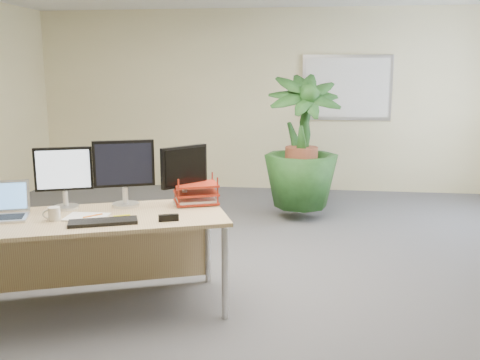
# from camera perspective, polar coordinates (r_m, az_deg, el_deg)

# --- Properties ---
(floor) EXTENTS (8.00, 8.00, 0.00)m
(floor) POSITION_cam_1_polar(r_m,az_deg,el_deg) (4.55, -1.64, -11.79)
(floor) COLOR #4D4D52
(floor) RESTS_ON ground
(back_wall) EXTENTS (7.00, 0.04, 2.70)m
(back_wall) POSITION_cam_1_polar(r_m,az_deg,el_deg) (8.16, 2.73, 8.44)
(back_wall) COLOR beige
(back_wall) RESTS_ON floor
(whiteboard) EXTENTS (1.30, 0.04, 0.95)m
(whiteboard) POSITION_cam_1_polar(r_m,az_deg,el_deg) (8.11, 11.33, 9.63)
(whiteboard) COLOR silver
(whiteboard) RESTS_ON back_wall
(desk) EXTENTS (2.10, 1.45, 0.75)m
(desk) POSITION_cam_1_polar(r_m,az_deg,el_deg) (4.26, -15.22, -5.45)
(desk) COLOR tan
(desk) RESTS_ON floor
(floor_plant) EXTENTS (1.03, 1.03, 1.50)m
(floor_plant) POSITION_cam_1_polar(r_m,az_deg,el_deg) (6.56, 6.56, 2.30)
(floor_plant) COLOR #183B15
(floor_plant) RESTS_ON floor
(monitor_left) EXTENTS (0.42, 0.20, 0.48)m
(monitor_left) POSITION_cam_1_polar(r_m,az_deg,el_deg) (4.35, -18.28, 0.64)
(monitor_left) COLOR silver
(monitor_left) RESTS_ON desk
(monitor_right) EXTENTS (0.46, 0.22, 0.53)m
(monitor_right) POSITION_cam_1_polar(r_m,az_deg,el_deg) (4.30, -12.26, 1.18)
(monitor_right) COLOR silver
(monitor_right) RESTS_ON desk
(monitor_dark) EXTENTS (0.31, 0.34, 0.47)m
(monitor_dark) POSITION_cam_1_polar(r_m,az_deg,el_deg) (4.31, -5.95, 0.97)
(monitor_dark) COLOR silver
(monitor_dark) RESTS_ON desk
(laptop) EXTENTS (0.45, 0.42, 0.26)m
(laptop) POSITION_cam_1_polar(r_m,az_deg,el_deg) (4.30, -23.98, -2.87)
(laptop) COLOR #B9B9BD
(laptop) RESTS_ON desk
(keyboard) EXTENTS (0.50, 0.32, 0.03)m
(keyboard) POSITION_cam_1_polar(r_m,az_deg,el_deg) (3.90, -14.39, -4.35)
(keyboard) COLOR black
(keyboard) RESTS_ON desk
(coffee_mug) EXTENTS (0.13, 0.09, 0.10)m
(coffee_mug) POSITION_cam_1_polar(r_m,az_deg,el_deg) (4.08, -19.24, -3.42)
(coffee_mug) COLOR silver
(coffee_mug) RESTS_ON desk
(spiral_notebook) EXTENTS (0.31, 0.24, 0.01)m
(spiral_notebook) POSITION_cam_1_polar(r_m,az_deg,el_deg) (4.08, -16.04, -3.82)
(spiral_notebook) COLOR white
(spiral_notebook) RESTS_ON desk
(orange_pen) EXTENTS (0.11, 0.12, 0.01)m
(orange_pen) POSITION_cam_1_polar(r_m,az_deg,el_deg) (4.07, -15.43, -3.68)
(orange_pen) COLOR orange
(orange_pen) RESTS_ON spiral_notebook
(yellow_highlighter) EXTENTS (0.12, 0.07, 0.02)m
(yellow_highlighter) POSITION_cam_1_polar(r_m,az_deg,el_deg) (4.05, -12.50, -3.74)
(yellow_highlighter) COLOR yellow
(yellow_highlighter) RESTS_ON desk
(letter_tray) EXTENTS (0.41, 0.36, 0.16)m
(letter_tray) POSITION_cam_1_polar(r_m,az_deg,el_deg) (4.34, -4.70, -1.59)
(letter_tray) COLOR maroon
(letter_tray) RESTS_ON desk
(stapler) EXTENTS (0.15, 0.09, 0.05)m
(stapler) POSITION_cam_1_polar(r_m,az_deg,el_deg) (3.88, -7.63, -4.01)
(stapler) COLOR black
(stapler) RESTS_ON desk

